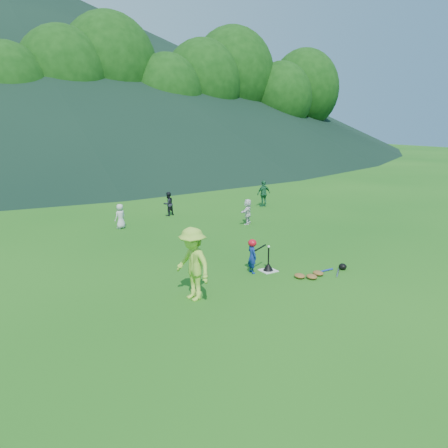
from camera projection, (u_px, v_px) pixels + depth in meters
name	position (u px, v px, depth m)	size (l,w,h in m)	color
ground	(268.00, 271.00, 12.77)	(120.00, 120.00, 0.00)	#175914
home_plate	(268.00, 271.00, 12.77)	(0.45, 0.45, 0.02)	silver
baseball	(269.00, 247.00, 12.60)	(0.08, 0.08, 0.08)	white
batter_child	(252.00, 257.00, 12.51)	(0.36, 0.23, 0.97)	navy
adult_coach	(193.00, 264.00, 10.56)	(1.17, 0.67, 1.82)	#9ED33E
fielder_a	(120.00, 216.00, 17.66)	(0.49, 0.32, 1.01)	silver
fielder_b	(168.00, 204.00, 20.00)	(0.53, 0.42, 1.10)	black
fielder_c	(264.00, 194.00, 22.09)	(0.78, 0.32, 1.33)	#1F6A3F
fielder_d	(248.00, 212.00, 18.39)	(1.00, 0.32, 1.07)	white
batting_tee	(268.00, 267.00, 12.74)	(0.30, 0.30, 0.68)	black
batter_gear	(253.00, 243.00, 12.43)	(0.71, 0.31, 0.33)	red
equipment_pile	(319.00, 273.00, 12.39)	(1.80, 0.74, 0.19)	olive
outfield_fence	(64.00, 165.00, 35.91)	(70.07, 0.08, 1.33)	gray
tree_line	(45.00, 75.00, 39.11)	(70.04, 11.40, 14.82)	#382314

